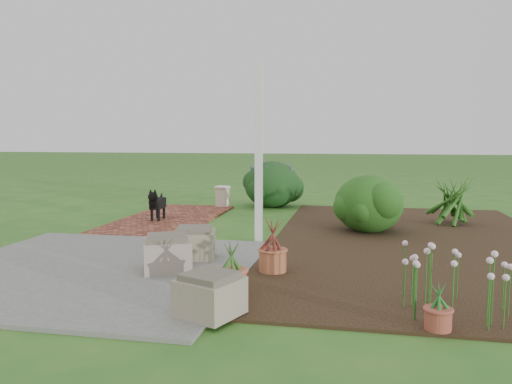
% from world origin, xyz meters
% --- Properties ---
extents(ground, '(80.00, 80.00, 0.00)m').
position_xyz_m(ground, '(0.00, 0.00, 0.00)').
color(ground, '#296620').
rests_on(ground, ground).
extents(concrete_patio, '(3.50, 3.50, 0.04)m').
position_xyz_m(concrete_patio, '(-1.25, -1.75, 0.02)').
color(concrete_patio, '#60605E').
rests_on(concrete_patio, ground).
extents(brick_path, '(1.60, 3.50, 0.04)m').
position_xyz_m(brick_path, '(-1.70, 1.75, 0.02)').
color(brick_path, maroon).
rests_on(brick_path, ground).
extents(garden_bed, '(4.00, 7.00, 0.03)m').
position_xyz_m(garden_bed, '(2.50, 0.50, 0.01)').
color(garden_bed, black).
rests_on(garden_bed, ground).
extents(veranda_post, '(0.10, 0.10, 2.50)m').
position_xyz_m(veranda_post, '(0.30, 0.10, 1.25)').
color(veranda_post, white).
rests_on(veranda_post, ground).
extents(stone_trough_near, '(0.60, 0.60, 0.31)m').
position_xyz_m(stone_trough_near, '(0.48, -2.96, 0.19)').
color(stone_trough_near, '#7A6C5C').
rests_on(stone_trough_near, concrete_patio).
extents(stone_trough_mid, '(0.67, 0.67, 0.34)m').
position_xyz_m(stone_trough_mid, '(-0.38, -1.70, 0.21)').
color(stone_trough_mid, gray).
rests_on(stone_trough_mid, concrete_patio).
extents(stone_trough_far, '(0.59, 0.59, 0.32)m').
position_xyz_m(stone_trough_far, '(-0.27, -1.09, 0.20)').
color(stone_trough_far, gray).
rests_on(stone_trough_far, concrete_patio).
extents(black_dog, '(0.20, 0.61, 0.52)m').
position_xyz_m(black_dog, '(-1.81, 1.45, 0.35)').
color(black_dog, black).
rests_on(black_dog, brick_path).
extents(cream_ceramic_urn, '(0.37, 0.37, 0.41)m').
position_xyz_m(cream_ceramic_urn, '(-1.15, 3.48, 0.25)').
color(cream_ceramic_urn, beige).
rests_on(cream_ceramic_urn, brick_path).
extents(evergreen_shrub, '(1.17, 1.17, 0.91)m').
position_xyz_m(evergreen_shrub, '(1.86, 1.19, 0.49)').
color(evergreen_shrub, '#17360E').
rests_on(evergreen_shrub, garden_bed).
extents(agapanthus_clump_back, '(1.27, 1.27, 0.95)m').
position_xyz_m(agapanthus_clump_back, '(3.29, 2.16, 0.51)').
color(agapanthus_clump_back, '#1D4114').
rests_on(agapanthus_clump_back, garden_bed).
extents(agapanthus_clump_front, '(1.05, 1.05, 0.76)m').
position_xyz_m(agapanthus_clump_front, '(1.75, 2.12, 0.41)').
color(agapanthus_clump_front, '#0B3A0F').
rests_on(agapanthus_clump_front, garden_bed).
extents(pink_flower_patch, '(1.05, 1.05, 0.63)m').
position_xyz_m(pink_flower_patch, '(2.50, -2.42, 0.34)').
color(pink_flower_patch, '#113D0F').
rests_on(pink_flower_patch, garden_bed).
extents(terracotta_pot_bronze, '(0.35, 0.35, 0.25)m').
position_xyz_m(terracotta_pot_bronze, '(0.76, -1.48, 0.15)').
color(terracotta_pot_bronze, '#A85B39').
rests_on(terracotta_pot_bronze, garden_bed).
extents(terracotta_pot_small_left, '(0.26, 0.26, 0.17)m').
position_xyz_m(terracotta_pot_small_left, '(2.29, -2.90, 0.12)').
color(terracotta_pot_small_left, '#A14436').
rests_on(terracotta_pot_small_left, garden_bed).
extents(terracotta_pot_small_right, '(0.34, 0.34, 0.24)m').
position_xyz_m(terracotta_pot_small_right, '(0.52, -2.38, 0.15)').
color(terracotta_pot_small_right, '#B55A3D').
rests_on(terracotta_pot_small_right, garden_bed).
extents(purple_flowering_bush, '(1.27, 1.27, 1.02)m').
position_xyz_m(purple_flowering_bush, '(-0.14, 3.87, 0.51)').
color(purple_flowering_bush, black).
rests_on(purple_flowering_bush, ground).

